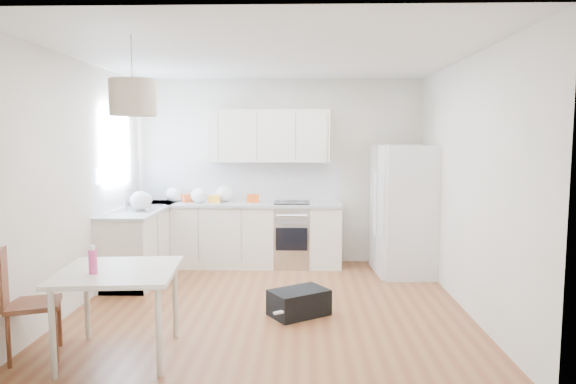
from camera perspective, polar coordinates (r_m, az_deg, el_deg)
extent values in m
plane|color=brown|center=(5.81, -1.93, -12.50)|extent=(4.20, 4.20, 0.00)
plane|color=white|center=(5.58, -2.04, 14.84)|extent=(4.20, 4.20, 0.00)
plane|color=beige|center=(7.62, -1.01, 2.29)|extent=(4.20, 0.00, 4.20)
plane|color=beige|center=(6.04, -22.30, 0.86)|extent=(0.00, 4.20, 4.20)
plane|color=beige|center=(5.79, 19.22, 0.78)|extent=(0.00, 4.20, 4.20)
cube|color=#BFE0F9|center=(7.08, -18.58, 4.93)|extent=(0.02, 1.00, 1.00)
cube|color=silver|center=(7.49, -5.71, -4.82)|extent=(3.00, 0.60, 0.88)
cube|color=silver|center=(7.17, -15.92, -5.52)|extent=(0.60, 1.80, 0.88)
cube|color=#A3A5A7|center=(7.42, -5.75, -1.33)|extent=(3.02, 0.64, 0.04)
cube|color=#A3A5A7|center=(7.10, -16.03, -1.87)|extent=(0.64, 1.82, 0.04)
cube|color=white|center=(7.68, -5.49, 1.24)|extent=(3.00, 0.01, 0.58)
cube|color=white|center=(7.16, -18.35, 0.62)|extent=(0.01, 1.80, 0.58)
cube|color=silver|center=(7.46, -2.23, 6.24)|extent=(1.70, 0.32, 0.75)
cube|color=beige|center=(4.56, -18.34, -8.42)|extent=(1.03, 1.03, 0.04)
cylinder|color=silver|center=(4.43, -24.70, -14.18)|extent=(0.05, 0.05, 0.71)
cylinder|color=silver|center=(4.22, -14.14, -14.85)|extent=(0.05, 0.05, 0.71)
cylinder|color=silver|center=(5.15, -21.44, -11.23)|extent=(0.05, 0.05, 0.71)
cylinder|color=silver|center=(4.96, -12.43, -11.59)|extent=(0.05, 0.05, 0.71)
cylinder|color=#E64085|center=(4.47, -20.87, -7.01)|extent=(0.09, 0.09, 0.23)
cube|color=black|center=(5.48, 1.22, -12.17)|extent=(0.69, 0.64, 0.27)
cylinder|color=beige|center=(4.55, -16.86, 9.99)|extent=(0.50, 0.50, 0.30)
ellipsoid|color=white|center=(7.64, -12.56, -0.28)|extent=(0.24, 0.20, 0.21)
ellipsoid|color=white|center=(7.43, -9.82, -0.38)|extent=(0.24, 0.21, 0.22)
ellipsoid|color=white|center=(7.51, -7.06, -0.18)|extent=(0.27, 0.23, 0.24)
ellipsoid|color=white|center=(7.28, -15.61, -0.80)|extent=(0.20, 0.17, 0.18)
ellipsoid|color=white|center=(6.86, -16.06, -0.93)|extent=(0.27, 0.23, 0.25)
cube|color=#D34B12|center=(7.42, -3.90, -0.69)|extent=(0.18, 0.12, 0.12)
cube|color=#FFAB28|center=(7.44, -8.18, -0.77)|extent=(0.16, 0.11, 0.11)
cube|color=#BF3E17|center=(7.59, -11.03, -0.66)|extent=(0.19, 0.18, 0.11)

